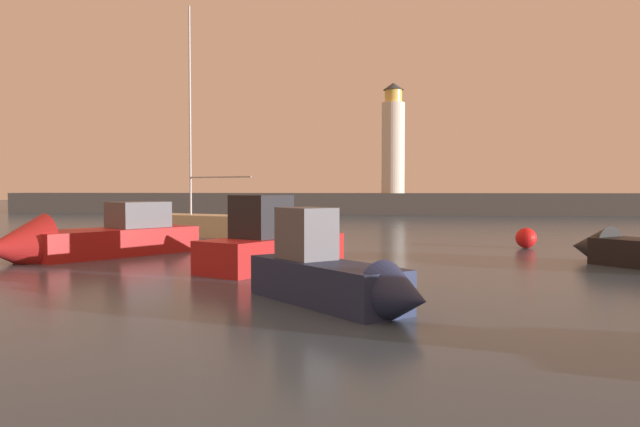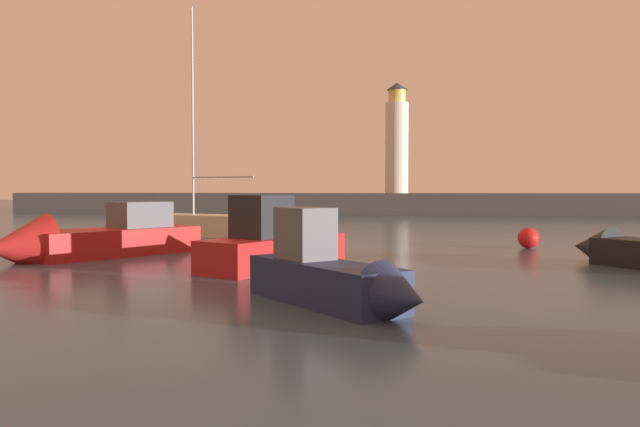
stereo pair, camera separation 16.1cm
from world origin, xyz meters
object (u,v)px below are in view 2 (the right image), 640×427
motorboat_3 (336,277)px  motorboat_2 (85,240)px  sailboat_moored (204,224)px  motorboat_4 (291,244)px  mooring_buoy (528,238)px  lighthouse (397,141)px

motorboat_3 → motorboat_2: bearing=140.8°
sailboat_moored → motorboat_4: bearing=-60.3°
motorboat_2 → motorboat_3: bearing=-39.2°
motorboat_3 → motorboat_4: bearing=107.8°
motorboat_2 → mooring_buoy: 19.80m
lighthouse → sailboat_moored: lighthouse is taller
motorboat_3 → mooring_buoy: (7.52, 15.52, -0.23)m
lighthouse → motorboat_2: bearing=-105.5°
motorboat_4 → mooring_buoy: 12.69m
lighthouse → mooring_buoy: bearing=-80.5°
motorboat_3 → motorboat_4: size_ratio=0.71×
lighthouse → motorboat_3: size_ratio=2.27×
lighthouse → motorboat_3: bearing=-91.2°
lighthouse → mooring_buoy: lighthouse is taller
mooring_buoy → sailboat_moored: bearing=162.4°
motorboat_2 → motorboat_3: (11.23, -9.17, 0.00)m
motorboat_4 → sailboat_moored: sailboat_moored is taller
motorboat_2 → motorboat_3: 14.50m
lighthouse → motorboat_4: bearing=-94.5°
motorboat_3 → motorboat_4: 8.09m
lighthouse → sailboat_moored: bearing=-109.1°
mooring_buoy → motorboat_4: bearing=-141.9°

